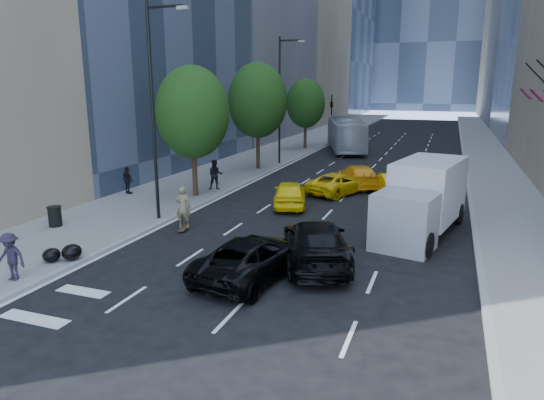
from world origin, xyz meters
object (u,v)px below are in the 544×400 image
at_px(black_sedan_mercedes, 316,243).
at_px(box_truck, 422,198).
at_px(skateboarder, 183,210).
at_px(black_sedan_lincoln, 252,258).
at_px(trash_can, 55,217).
at_px(city_bus, 346,134).

bearing_deg(black_sedan_mercedes, box_truck, -143.27).
height_order(skateboarder, box_truck, box_truck).
height_order(black_sedan_lincoln, trash_can, black_sedan_lincoln).
height_order(black_sedan_mercedes, trash_can, black_sedan_mercedes).
distance_m(black_sedan_mercedes, box_truck, 6.31).
bearing_deg(trash_can, black_sedan_mercedes, -0.80).
bearing_deg(black_sedan_lincoln, box_truck, -117.35).
xyz_separation_m(skateboarder, black_sedan_mercedes, (6.74, -2.00, -0.16)).
bearing_deg(black_sedan_mercedes, skateboarder, -36.41).
distance_m(box_truck, trash_can, 16.70).
distance_m(skateboarder, black_sedan_lincoln, 6.42).
bearing_deg(skateboarder, black_sedan_lincoln, 130.50).
bearing_deg(black_sedan_mercedes, trash_can, -20.69).
relative_size(skateboarder, black_sedan_lincoln, 0.38).
height_order(box_truck, trash_can, box_truck).
height_order(city_bus, trash_can, city_bus).
bearing_deg(skateboarder, trash_can, 6.90).
height_order(black_sedan_lincoln, city_bus, city_bus).
height_order(black_sedan_mercedes, city_bus, city_bus).
distance_m(skateboarder, trash_can, 5.99).
distance_m(black_sedan_lincoln, trash_can, 10.92).
distance_m(black_sedan_mercedes, city_bus, 32.33).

